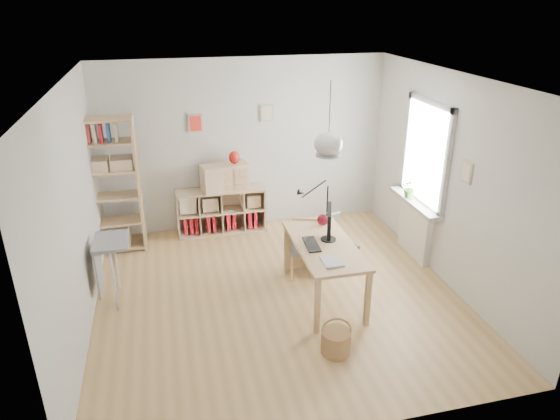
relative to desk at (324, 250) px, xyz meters
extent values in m
plane|color=tan|center=(-0.55, 0.15, -0.66)|extent=(4.50, 4.50, 0.00)
plane|color=silver|center=(-0.55, 2.40, 0.69)|extent=(4.50, 0.00, 4.50)
plane|color=silver|center=(-0.55, -2.10, 0.69)|extent=(4.50, 0.00, 4.50)
plane|color=silver|center=(-2.80, 0.15, 0.69)|extent=(0.00, 4.50, 4.50)
plane|color=silver|center=(1.70, 0.15, 0.69)|extent=(0.00, 4.50, 4.50)
plane|color=white|center=(-0.55, 0.15, 2.04)|extent=(4.50, 4.50, 0.00)
cylinder|color=black|center=(0.00, 0.00, 1.70)|extent=(0.01, 0.01, 0.68)
ellipsoid|color=white|center=(0.00, 0.00, 1.34)|extent=(0.32, 0.32, 0.27)
cube|color=white|center=(1.69, 0.75, 0.89)|extent=(0.03, 1.00, 1.30)
cube|color=silver|center=(1.66, 0.21, 0.89)|extent=(0.06, 0.08, 1.46)
cube|color=silver|center=(1.66, 1.29, 0.89)|extent=(0.06, 0.08, 1.46)
cube|color=silver|center=(1.66, 0.75, 1.58)|extent=(0.06, 1.16, 0.08)
cube|color=silver|center=(1.66, 0.75, 0.20)|extent=(0.06, 1.16, 0.08)
cube|color=white|center=(1.64, 0.75, -0.26)|extent=(0.10, 0.80, 0.80)
cube|color=silver|center=(1.59, 0.75, 0.17)|extent=(0.22, 1.20, 0.06)
cube|color=#E1B081|center=(0.00, 0.00, 0.07)|extent=(0.70, 1.50, 0.04)
cube|color=#E1B081|center=(-0.30, -0.70, -0.30)|extent=(0.06, 0.06, 0.71)
cube|color=#E1B081|center=(-0.30, 0.70, -0.30)|extent=(0.06, 0.06, 0.71)
cube|color=#E1B081|center=(0.30, -0.70, -0.30)|extent=(0.06, 0.06, 0.71)
cube|color=#E1B081|center=(0.30, 0.70, -0.30)|extent=(0.06, 0.06, 0.71)
cube|color=beige|center=(-1.00, 2.19, -0.64)|extent=(1.40, 0.38, 0.03)
cube|color=beige|center=(-1.00, 2.19, 0.05)|extent=(1.40, 0.38, 0.03)
cube|color=beige|center=(-1.69, 2.19, -0.30)|extent=(0.03, 0.38, 0.72)
cube|color=beige|center=(-0.32, 2.19, -0.30)|extent=(0.03, 0.38, 0.72)
cube|color=beige|center=(-1.00, 2.37, -0.30)|extent=(1.40, 0.02, 0.72)
cube|color=maroon|center=(-1.58, 2.21, -0.47)|extent=(0.06, 0.26, 0.30)
cube|color=maroon|center=(-1.49, 2.21, -0.47)|extent=(0.05, 0.26, 0.30)
cube|color=maroon|center=(-1.41, 2.21, -0.47)|extent=(0.05, 0.26, 0.30)
cube|color=maroon|center=(-1.22, 2.21, -0.47)|extent=(0.05, 0.26, 0.30)
cube|color=maroon|center=(-1.13, 2.21, -0.47)|extent=(0.05, 0.26, 0.30)
cube|color=maroon|center=(-0.90, 2.21, -0.47)|extent=(0.06, 0.26, 0.30)
cube|color=maroon|center=(-0.81, 2.21, -0.47)|extent=(0.06, 0.26, 0.30)
cube|color=maroon|center=(-0.55, 2.21, -0.47)|extent=(0.06, 0.26, 0.30)
cube|color=maroon|center=(-0.46, 2.21, -0.47)|extent=(0.05, 0.26, 0.30)
cube|color=#E1B081|center=(-2.96, 1.95, 0.34)|extent=(0.04, 0.38, 2.00)
cube|color=#E1B081|center=(-2.20, 1.95, 0.34)|extent=(0.04, 0.38, 2.00)
cube|color=#E1B081|center=(-2.58, 1.95, -0.61)|extent=(0.76, 0.38, 0.03)
cube|color=#E1B081|center=(-2.58, 1.95, -0.21)|extent=(0.76, 0.38, 0.03)
cube|color=#E1B081|center=(-2.58, 1.95, 0.19)|extent=(0.76, 0.38, 0.03)
cube|color=#E1B081|center=(-2.58, 1.95, 0.59)|extent=(0.76, 0.38, 0.03)
cube|color=#E1B081|center=(-2.58, 1.95, 0.99)|extent=(0.76, 0.38, 0.03)
cube|color=#E1B081|center=(-2.58, 1.95, 1.32)|extent=(0.76, 0.38, 0.03)
cube|color=#295699|center=(-2.86, 1.95, 1.14)|extent=(0.04, 0.18, 0.26)
cube|color=maroon|center=(-2.78, 1.95, 1.14)|extent=(0.04, 0.18, 0.26)
cube|color=beige|center=(-2.70, 1.95, 1.14)|extent=(0.04, 0.18, 0.26)
cube|color=maroon|center=(-2.62, 1.95, 1.14)|extent=(0.04, 0.18, 0.26)
cube|color=#295699|center=(-2.52, 1.95, 1.14)|extent=(0.04, 0.18, 0.26)
cube|color=beige|center=(-2.42, 1.95, 1.14)|extent=(0.04, 0.18, 0.26)
cube|color=gray|center=(-2.52, 0.50, 0.17)|extent=(0.40, 0.55, 0.04)
cylinder|color=white|center=(-2.52, 0.28, -0.25)|extent=(0.03, 0.03, 0.82)
cylinder|color=white|center=(-2.52, 0.72, -0.25)|extent=(0.03, 0.03, 0.82)
cube|color=gray|center=(-2.70, 0.50, -0.16)|extent=(0.02, 0.50, 0.62)
cube|color=gray|center=(-0.08, 0.54, -0.25)|extent=(0.48, 0.48, 0.05)
cube|color=#E1B081|center=(-0.29, 0.44, -0.47)|extent=(0.04, 0.04, 0.38)
cube|color=#E1B081|center=(-0.19, 0.75, -0.47)|extent=(0.04, 0.04, 0.38)
cube|color=#E1B081|center=(0.02, 0.33, -0.47)|extent=(0.04, 0.04, 0.38)
cube|color=#E1B081|center=(0.12, 0.65, -0.47)|extent=(0.04, 0.04, 0.38)
cube|color=#E1B081|center=(-0.03, 0.71, -0.05)|extent=(0.37, 0.15, 0.35)
cylinder|color=olive|center=(-0.20, -1.08, -0.53)|extent=(0.32, 0.32, 0.26)
torus|color=olive|center=(-0.20, -1.08, -0.38)|extent=(0.32, 0.10, 0.32)
cube|color=silver|center=(0.39, 0.75, -0.65)|extent=(0.69, 0.56, 0.02)
cube|color=silver|center=(0.11, 0.67, -0.50)|extent=(0.13, 0.41, 0.31)
cube|color=silver|center=(0.68, 0.82, -0.50)|extent=(0.13, 0.41, 0.31)
cube|color=silver|center=(0.45, 0.56, -0.50)|extent=(0.59, 0.18, 0.31)
cube|color=silver|center=(0.34, 0.94, -0.50)|extent=(0.59, 0.18, 0.31)
cube|color=silver|center=(0.29, 1.11, -0.21)|extent=(0.64, 0.35, 0.39)
sphere|color=yellow|center=(0.27, 0.65, -0.43)|extent=(0.14, 0.14, 0.14)
sphere|color=blue|center=(0.48, 0.82, -0.43)|extent=(0.14, 0.14, 0.14)
sphere|color=#BC3B17|center=(0.38, 0.72, -0.43)|extent=(0.14, 0.14, 0.14)
sphere|color=green|center=(0.58, 0.71, -0.43)|extent=(0.14, 0.14, 0.14)
cylinder|color=black|center=(0.08, 0.08, 0.10)|extent=(0.19, 0.19, 0.02)
cylinder|color=black|center=(0.08, 0.08, 0.15)|extent=(0.04, 0.04, 0.09)
cube|color=black|center=(0.08, 0.08, 0.35)|extent=(0.19, 0.46, 0.31)
cube|color=black|center=(-0.17, 0.00, 0.10)|extent=(0.17, 0.41, 0.02)
cylinder|color=black|center=(0.25, 0.67, 0.12)|extent=(0.07, 0.07, 0.05)
cylinder|color=black|center=(0.25, 0.67, 0.35)|extent=(0.02, 0.02, 0.46)
cone|color=black|center=(-0.14, 0.57, 0.55)|extent=(0.11, 0.08, 0.11)
sphere|color=#500A0F|center=(0.14, 0.51, 0.17)|extent=(0.15, 0.15, 0.15)
cube|color=silver|center=(-0.07, -0.47, 0.11)|extent=(0.22, 0.27, 0.03)
cube|color=beige|center=(-0.92, 2.19, 0.27)|extent=(0.77, 0.45, 0.41)
ellipsoid|color=maroon|center=(-0.76, 2.19, 0.58)|extent=(0.17, 0.17, 0.20)
imported|color=#396F29|center=(1.57, 0.89, 0.35)|extent=(0.32, 0.30, 0.28)
camera|label=1|loc=(-1.79, -5.13, 2.88)|focal=32.00mm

